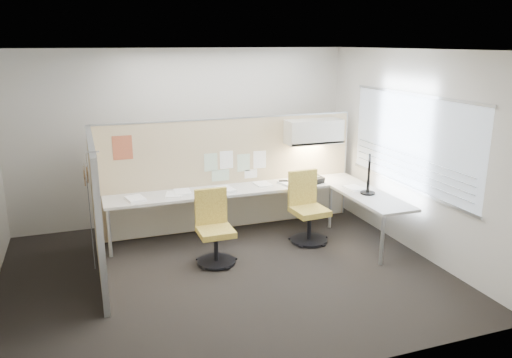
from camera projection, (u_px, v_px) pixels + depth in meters
name	position (u px, v px, depth m)	size (l,w,h in m)	color
floor	(225.00, 273.00, 6.45)	(5.50, 4.50, 0.01)	black
ceiling	(221.00, 49.00, 5.71)	(5.50, 4.50, 0.01)	white
wall_back	(185.00, 136.00, 8.12)	(5.50, 0.02, 2.80)	beige
wall_front	(299.00, 232.00, 4.04)	(5.50, 0.02, 2.80)	beige
wall_right	(412.00, 152.00, 6.97)	(0.02, 4.50, 2.80)	beige
window_pane	(411.00, 142.00, 6.92)	(0.01, 2.80, 1.30)	#939DAB
partition_back	(229.00, 174.00, 7.85)	(4.10, 0.06, 1.75)	#C4B288
partition_left	(96.00, 210.00, 6.19)	(0.06, 2.20, 1.75)	#C4B288
desk	(262.00, 197.00, 7.62)	(4.00, 2.07, 0.73)	beige
overhead_bin	(314.00, 132.00, 7.93)	(0.90, 0.36, 0.38)	beige
task_light_strip	(313.00, 145.00, 7.98)	(0.60, 0.06, 0.02)	#FFEABF
pinned_papers	(234.00, 165.00, 7.80)	(1.01, 0.00, 0.47)	#8CBF8C
poster	(122.00, 148.00, 7.16)	(0.28, 0.00, 0.35)	#FF5520
chair_left	(214.00, 230.00, 6.68)	(0.52, 0.52, 0.98)	black
chair_right	(307.00, 210.00, 7.40)	(0.55, 0.55, 1.04)	black
monitor	(369.00, 173.00, 7.24)	(0.31, 0.46, 0.55)	black
phone	(316.00, 180.00, 7.89)	(0.26, 0.25, 0.12)	black
stapler	(283.00, 182.00, 7.88)	(0.14, 0.04, 0.05)	black
tape_dispenser	(306.00, 179.00, 8.00)	(0.10, 0.06, 0.06)	black
coat_hook	(87.00, 185.00, 5.29)	(0.18, 0.43, 1.30)	silver
paper_stack_0	(135.00, 199.00, 7.05)	(0.23, 0.30, 0.03)	white
paper_stack_1	(174.00, 194.00, 7.28)	(0.23, 0.30, 0.02)	white
paper_stack_2	(225.00, 190.00, 7.47)	(0.23, 0.30, 0.04)	white
paper_stack_3	(263.00, 184.00, 7.81)	(0.23, 0.30, 0.02)	white
paper_stack_4	(288.00, 183.00, 7.84)	(0.23, 0.30, 0.03)	white
paper_stack_5	(354.00, 188.00, 7.60)	(0.23, 0.30, 0.02)	white
paper_stack_6	(182.00, 192.00, 7.38)	(0.23, 0.30, 0.03)	white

